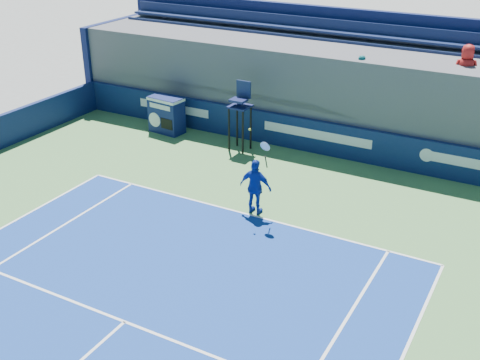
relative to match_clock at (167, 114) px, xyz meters
The scene contains 5 objects.
back_hoarding 5.87m from the match_clock, ahead, with size 20.40×0.21×1.20m.
match_clock is the anchor object (origin of this frame).
umpire_chair 3.41m from the match_clock, ahead, with size 0.72×0.72×2.48m.
tennis_player 7.28m from the match_clock, 34.80° to the right, with size 0.98×0.42×2.57m.
stadium_seating 6.57m from the match_clock, 26.62° to the left, with size 21.00×4.05×4.40m.
Camera 1 is at (7.11, -1.42, 8.22)m, focal length 45.00 mm.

